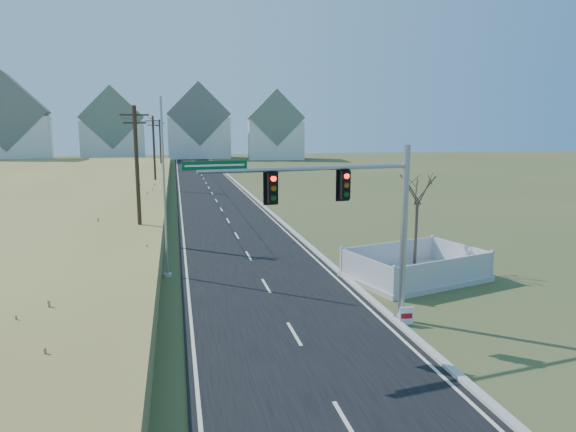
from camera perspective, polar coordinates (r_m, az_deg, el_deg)
The scene contains 15 objects.
ground at distance 21.34m, azimuth -0.54°, elevation -11.08°, with size 260.00×260.00×0.00m, color #485127.
road at distance 70.05m, azimuth -9.02°, elevation 3.47°, with size 8.00×180.00×0.06m, color black.
curb at distance 70.40m, azimuth -5.64°, elevation 3.62°, with size 0.30×180.00×0.18m, color #B2AFA8.
utility_pole_near at distance 34.72m, azimuth -16.40°, elevation 4.58°, with size 1.80×0.26×9.00m.
utility_pole_mid at distance 64.63m, azimuth -14.65°, elevation 6.89°, with size 1.80×0.26×9.00m.
utility_pole_far at distance 94.59m, azimuth -14.00°, elevation 7.74°, with size 1.80×0.26×9.00m.
condo_nw at distance 124.23m, azimuth -28.62°, elevation 8.67°, with size 17.69×13.38×19.05m.
condo_nnw at distance 128.27m, azimuth -18.89°, elevation 8.98°, with size 14.93×11.17×17.03m.
condo_n at distance 131.66m, azimuth -9.91°, elevation 9.66°, with size 15.27×10.20×18.54m.
condo_ne at distance 125.85m, azimuth -1.40°, elevation 9.45°, with size 14.12×10.51×16.52m.
traffic_signal_mast at distance 19.36m, azimuth 8.19°, elevation -0.12°, with size 8.69×1.43×6.97m.
fence_enclosure at distance 27.03m, azimuth 13.93°, elevation -6.20°, with size 7.47×6.03×1.49m.
open_sign at distance 20.85m, azimuth 13.03°, elevation -10.75°, with size 0.57×0.10×0.70m.
flagpole at distance 26.63m, azimuth -13.51°, elevation 0.96°, with size 0.41×0.41×9.11m.
bare_tree at distance 28.35m, azimuth 14.23°, elevation 3.14°, with size 2.09×2.09×5.54m.
Camera 1 is at (-4.10, -19.51, 7.60)m, focal length 32.00 mm.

